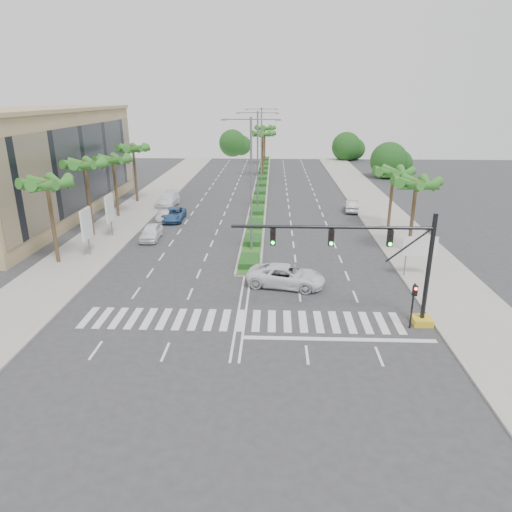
{
  "coord_description": "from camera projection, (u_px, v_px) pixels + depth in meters",
  "views": [
    {
      "loc": [
        2.02,
        -26.28,
        13.69
      ],
      "look_at": [
        0.82,
        4.03,
        3.0
      ],
      "focal_mm": 32.0,
      "sensor_mm": 36.0,
      "label": 1
    }
  ],
  "objects": [
    {
      "name": "streetlight_near",
      "position": [
        251.0,
        178.0,
        40.32
      ],
      "size": [
        5.1,
        0.25,
        12.0
      ],
      "color": "slate",
      "rests_on": "ground"
    },
    {
      "name": "streetlight_mid",
      "position": [
        258.0,
        156.0,
        55.4
      ],
      "size": [
        5.1,
        0.25,
        12.0
      ],
      "color": "slate",
      "rests_on": "ground"
    },
    {
      "name": "footpath_left",
      "position": [
        112.0,
        230.0,
        48.78
      ],
      "size": [
        6.0,
        120.0,
        0.15
      ],
      "primitive_type": "cube",
      "color": "gray",
      "rests_on": "ground"
    },
    {
      "name": "palm_median_b",
      "position": [
        265.0,
        129.0,
        92.98
      ],
      "size": [
        4.57,
        4.68,
        8.05
      ],
      "color": "brown",
      "rests_on": "ground"
    },
    {
      "name": "palm_left_end",
      "position": [
        133.0,
        151.0,
        59.76
      ],
      "size": [
        4.57,
        4.68,
        7.75
      ],
      "color": "brown",
      "rests_on": "ground"
    },
    {
      "name": "building",
      "position": [
        33.0,
        166.0,
        52.87
      ],
      "size": [
        12.0,
        36.0,
        12.0
      ],
      "primitive_type": "cube",
      "color": "tan",
      "rests_on": "ground"
    },
    {
      "name": "signal_gantry",
      "position": [
        391.0,
        273.0,
        27.9
      ],
      "size": [
        12.6,
        1.2,
        7.2
      ],
      "color": "gold",
      "rests_on": "ground"
    },
    {
      "name": "palm_left_mid",
      "position": [
        85.0,
        167.0,
        44.62
      ],
      "size": [
        4.57,
        4.68,
        7.95
      ],
      "color": "brown",
      "rests_on": "ground"
    },
    {
      "name": "billboard_far",
      "position": [
        110.0,
        208.0,
        45.91
      ],
      "size": [
        0.18,
        2.1,
        4.35
      ],
      "color": "slate",
      "rests_on": "ground"
    },
    {
      "name": "pedestrian_signal",
      "position": [
        414.0,
        299.0,
        27.68
      ],
      "size": [
        0.28,
        0.36,
        3.0
      ],
      "color": "black",
      "rests_on": "ground"
    },
    {
      "name": "palm_right_far",
      "position": [
        393.0,
        174.0,
        47.62
      ],
      "size": [
        4.57,
        4.68,
        6.75
      ],
      "color": "brown",
      "rests_on": "ground"
    },
    {
      "name": "median_grass",
      "position": [
        261.0,
        186.0,
        71.73
      ],
      "size": [
        1.8,
        75.0,
        0.04
      ],
      "primitive_type": "cube",
      "color": "#26591E",
      "rests_on": "median"
    },
    {
      "name": "palm_left_far",
      "position": [
        113.0,
        162.0,
        52.35
      ],
      "size": [
        4.57,
        4.68,
        7.35
      ],
      "color": "brown",
      "rests_on": "ground"
    },
    {
      "name": "car_parked_a",
      "position": [
        151.0,
        232.0,
        45.72
      ],
      "size": [
        1.97,
        4.51,
        1.51
      ],
      "primitive_type": "imported",
      "rotation": [
        0.0,
        0.0,
        0.04
      ],
      "color": "white",
      "rests_on": "ground"
    },
    {
      "name": "footpath_right",
      "position": [
        399.0,
        234.0,
        47.65
      ],
      "size": [
        6.0,
        120.0,
        0.15
      ],
      "primitive_type": "cube",
      "color": "gray",
      "rests_on": "ground"
    },
    {
      "name": "direction_sign",
      "position": [
        420.0,
        248.0,
        35.61
      ],
      "size": [
        2.7,
        0.11,
        3.4
      ],
      "color": "slate",
      "rests_on": "ground"
    },
    {
      "name": "car_right",
      "position": [
        352.0,
        206.0,
        56.85
      ],
      "size": [
        2.13,
        4.58,
        1.45
      ],
      "primitive_type": "imported",
      "rotation": [
        0.0,
        0.0,
        3.0
      ],
      "color": "silver",
      "rests_on": "ground"
    },
    {
      "name": "car_crossing",
      "position": [
        286.0,
        276.0,
        34.46
      ],
      "size": [
        6.3,
        3.87,
        1.63
      ],
      "primitive_type": "imported",
      "rotation": [
        0.0,
        0.0,
        1.36
      ],
      "color": "white",
      "rests_on": "ground"
    },
    {
      "name": "billboard_near",
      "position": [
        86.0,
        224.0,
        40.26
      ],
      "size": [
        0.18,
        2.1,
        4.35
      ],
      "color": "slate",
      "rests_on": "ground"
    },
    {
      "name": "palm_median_a",
      "position": [
        263.0,
        136.0,
        78.84
      ],
      "size": [
        4.57,
        4.68,
        8.05
      ],
      "color": "brown",
      "rests_on": "ground"
    },
    {
      "name": "car_parked_b",
      "position": [
        164.0,
        216.0,
        52.46
      ],
      "size": [
        1.68,
        3.97,
        1.27
      ],
      "primitive_type": "imported",
      "rotation": [
        0.0,
        0.0,
        0.09
      ],
      "color": "#ACABB0",
      "rests_on": "ground"
    },
    {
      "name": "ground",
      "position": [
        241.0,
        320.0,
        29.39
      ],
      "size": [
        160.0,
        160.0,
        0.0
      ],
      "primitive_type": "plane",
      "color": "#333335",
      "rests_on": "ground"
    },
    {
      "name": "streetlight_far",
      "position": [
        261.0,
        143.0,
        70.48
      ],
      "size": [
        5.1,
        0.25,
        12.0
      ],
      "color": "slate",
      "rests_on": "ground"
    },
    {
      "name": "palm_left_near",
      "position": [
        47.0,
        186.0,
        37.21
      ],
      "size": [
        4.57,
        4.68,
        7.55
      ],
      "color": "brown",
      "rests_on": "ground"
    },
    {
      "name": "median",
      "position": [
        261.0,
        187.0,
        71.77
      ],
      "size": [
        2.2,
        75.0,
        0.2
      ],
      "primitive_type": "cube",
      "color": "gray",
      "rests_on": "ground"
    },
    {
      "name": "car_parked_d",
      "position": [
        168.0,
        200.0,
        59.53
      ],
      "size": [
        2.67,
        5.81,
        1.65
      ],
      "primitive_type": "imported",
      "rotation": [
        0.0,
        0.0,
        -0.06
      ],
      "color": "white",
      "rests_on": "ground"
    },
    {
      "name": "car_parked_c",
      "position": [
        174.0,
        215.0,
        52.72
      ],
      "size": [
        2.45,
        5.1,
        1.4
      ],
      "primitive_type": "imported",
      "rotation": [
        0.0,
        0.0,
        0.02
      ],
      "color": "#2E5A8E",
      "rests_on": "ground"
    },
    {
      "name": "palm_right_near",
      "position": [
        416.0,
        186.0,
        39.99
      ],
      "size": [
        4.57,
        4.68,
        7.05
      ],
      "color": "brown",
      "rests_on": "ground"
    }
  ]
}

